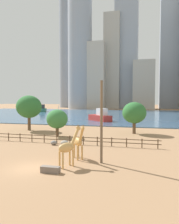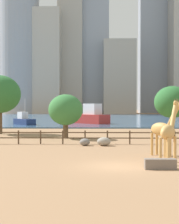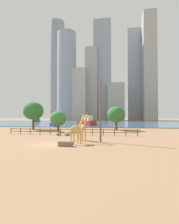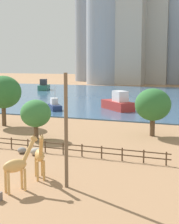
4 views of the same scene
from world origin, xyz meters
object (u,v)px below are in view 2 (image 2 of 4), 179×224
object	(u,v)px
giraffe_companion	(163,129)
boulder_near_fence	(85,142)
feeding_trough	(160,164)
giraffe_tall	(169,132)
boulder_by_pole	(104,141)
tree_left_large	(172,102)
boat_ferry	(89,117)
boat_tug	(24,120)
tree_right_tall	(66,110)
tree_center_broad	(0,94)

from	to	relation	value
giraffe_companion	boulder_near_fence	size ratio (longest dim) A/B	4.30
giraffe_companion	boulder_near_fence	distance (m)	8.89
boulder_near_fence	giraffe_companion	bearing A→B (deg)	-47.58
giraffe_companion	feeding_trough	world-z (taller)	giraffe_companion
giraffe_tall	boulder_by_pole	size ratio (longest dim) A/B	3.32
tree_left_large	boat_ferry	bearing A→B (deg)	117.39
feeding_trough	boat_tug	distance (m)	45.94
tree_right_tall	boulder_near_fence	bearing A→B (deg)	-71.20
feeding_trough	boat_tug	xyz separation A→B (m)	(-17.00, 42.67, 0.70)
giraffe_tall	boulder_by_pole	xyz separation A→B (m)	(-3.94, 9.38, -1.60)
boulder_near_fence	boat_tug	size ratio (longest dim) A/B	0.18
feeding_trough	boulder_by_pole	bearing A→B (deg)	104.71
giraffe_tall	boulder_near_fence	bearing A→B (deg)	61.37
feeding_trough	tree_right_tall	xyz separation A→B (m)	(-7.17, 18.59, 2.89)
tree_center_broad	tree_right_tall	bearing A→B (deg)	-33.43
giraffe_tall	boat_tug	bearing A→B (deg)	54.13
giraffe_companion	boat_ferry	bearing A→B (deg)	151.82
boulder_near_fence	tree_right_tall	world-z (taller)	tree_right_tall
boulder_by_pole	tree_left_large	world-z (taller)	tree_left_large
boulder_by_pole	tree_center_broad	bearing A→B (deg)	135.36
giraffe_companion	tree_left_large	world-z (taller)	tree_left_large
giraffe_companion	boat_tug	distance (m)	41.72
boat_tug	boulder_near_fence	bearing A→B (deg)	-17.26
boat_ferry	boat_tug	bearing A→B (deg)	66.78
tree_center_broad	boat_ferry	size ratio (longest dim) A/B	0.90
boulder_by_pole	feeding_trough	size ratio (longest dim) A/B	0.70
boulder_near_fence	tree_left_large	distance (m)	18.20
boulder_near_fence	tree_center_broad	bearing A→B (deg)	131.48
tree_left_large	tree_center_broad	distance (m)	22.66
boulder_near_fence	boat_ferry	bearing A→B (deg)	90.52
boulder_near_fence	feeding_trough	world-z (taller)	boulder_near_fence
boulder_by_pole	tree_right_tall	world-z (taller)	tree_right_tall
giraffe_tall	feeding_trough	distance (m)	2.85
tree_center_broad	boat_ferry	xyz separation A→B (m)	(11.26, 22.78, -3.63)
feeding_trough	boat_tug	size ratio (longest dim) A/B	0.34
giraffe_tall	boulder_near_fence	world-z (taller)	giraffe_tall
boulder_by_pole	feeding_trough	distance (m)	11.87
feeding_trough	boat_ferry	bearing A→B (deg)	96.13
feeding_trough	tree_center_broad	xyz separation A→B (m)	(-16.36, 24.66, 4.85)
feeding_trough	giraffe_companion	bearing A→B (deg)	77.60
tree_center_broad	tree_right_tall	size ratio (longest dim) A/B	1.54
boulder_by_pole	boat_tug	distance (m)	34.19
tree_right_tall	boat_ferry	size ratio (longest dim) A/B	0.58
giraffe_tall	tree_right_tall	world-z (taller)	tree_right_tall
boat_tug	giraffe_companion	bearing A→B (deg)	-12.96
tree_left_large	boat_tug	bearing A→B (deg)	143.59
boulder_near_fence	feeding_trough	size ratio (longest dim) A/B	0.53
tree_left_large	boat_tug	distance (m)	29.08
tree_center_broad	feeding_trough	bearing A→B (deg)	-56.44
boulder_by_pole	tree_center_broad	xyz separation A→B (m)	(-13.34, 13.18, 4.76)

